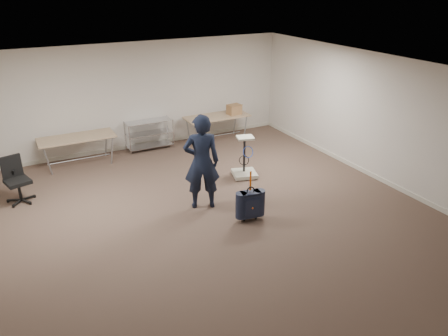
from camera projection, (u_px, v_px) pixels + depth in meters
ground at (221, 218)px, 8.42m from camera, size 9.00×9.00×0.00m
room_shell at (192, 188)px, 9.53m from camera, size 8.00×9.00×9.00m
folding_table_left at (77, 139)px, 10.56m from camera, size 1.80×0.75×0.73m
folding_table_right at (217, 118)px, 12.17m from camera, size 1.80×0.75×0.73m
wire_shelf at (149, 133)px, 11.66m from camera, size 1.22×0.47×0.80m
person at (202, 162)px, 8.49m from camera, size 0.82×0.67×1.94m
suitcase at (250, 204)px, 8.21m from camera, size 0.40×0.27×1.02m
office_chair at (18, 188)px, 8.96m from camera, size 0.58×0.58×0.96m
equipment_cart at (245, 166)px, 10.10m from camera, size 0.66×0.66×0.98m
cardboard_box at (234, 109)px, 12.24m from camera, size 0.40×0.32×0.28m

